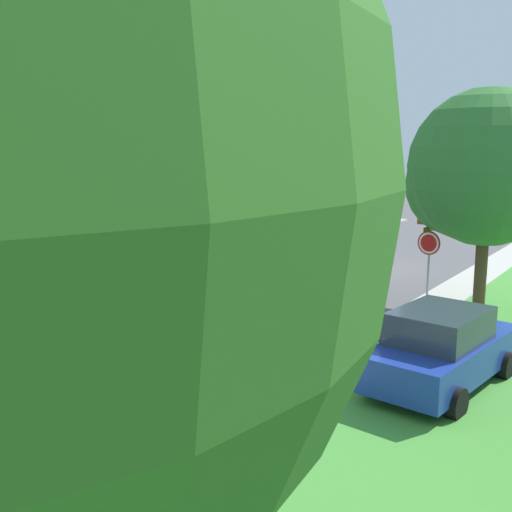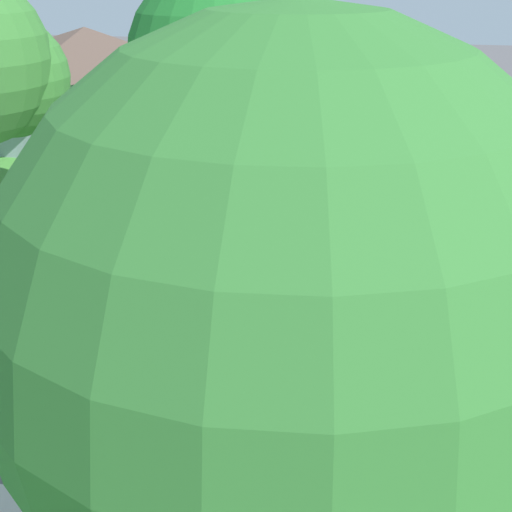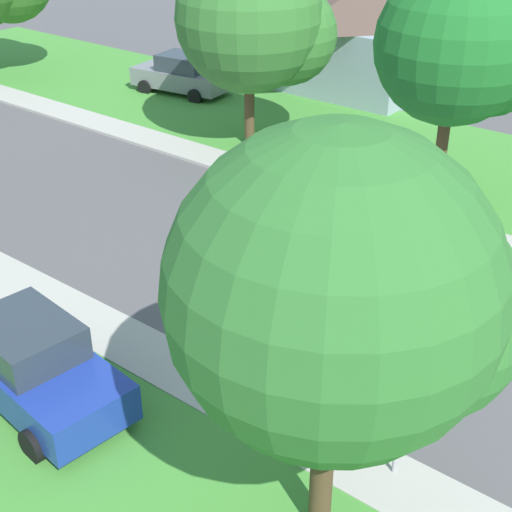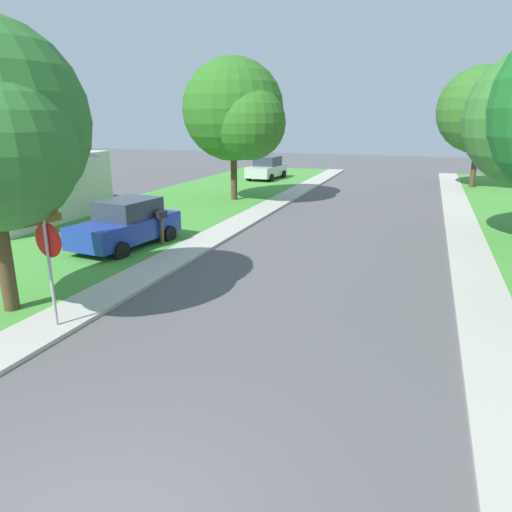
{
  "view_description": "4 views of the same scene",
  "coord_description": "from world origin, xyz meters",
  "px_view_note": "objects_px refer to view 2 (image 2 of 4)",
  "views": [
    {
      "loc": [
        -10.94,
        23.71,
        5.23
      ],
      "look_at": [
        0.75,
        6.59,
        1.4
      ],
      "focal_mm": 43.91,
      "sensor_mm": 36.0,
      "label": 1
    },
    {
      "loc": [
        -10.79,
        4.1,
        6.94
      ],
      "look_at": [
        1.99,
        7.07,
        1.4
      ],
      "focal_mm": 48.48,
      "sensor_mm": 36.0,
      "label": 2
    },
    {
      "loc": [
        -13.28,
        0.58,
        9.58
      ],
      "look_at": [
        -1.77,
        9.68,
        1.4
      ],
      "focal_mm": 51.7,
      "sensor_mm": 36.0,
      "label": 3
    },
    {
      "loc": [
        3.02,
        -3.11,
        4.56
      ],
      "look_at": [
        -0.63,
        7.01,
        1.4
      ],
      "focal_mm": 32.99,
      "sensor_mm": 36.0,
      "label": 4
    }
  ],
  "objects_px": {
    "stop_sign_far_corner": "(347,455)",
    "house_right_setback": "(89,82)",
    "tree_across_left": "(318,321)",
    "tree_sidewalk_mid": "(227,64)"
  },
  "relations": [
    {
      "from": "stop_sign_far_corner",
      "to": "house_right_setback",
      "type": "distance_m",
      "value": 24.9
    },
    {
      "from": "tree_across_left",
      "to": "house_right_setback",
      "type": "height_order",
      "value": "tree_across_left"
    },
    {
      "from": "tree_sidewalk_mid",
      "to": "tree_across_left",
      "type": "bearing_deg",
      "value": -161.54
    },
    {
      "from": "tree_across_left",
      "to": "house_right_setback",
      "type": "xyz_separation_m",
      "value": [
        22.56,
        13.02,
        -1.94
      ]
    },
    {
      "from": "stop_sign_far_corner",
      "to": "tree_sidewalk_mid",
      "type": "bearing_deg",
      "value": 21.56
    },
    {
      "from": "stop_sign_far_corner",
      "to": "house_right_setback",
      "type": "relative_size",
      "value": 0.31
    },
    {
      "from": "house_right_setback",
      "to": "stop_sign_far_corner",
      "type": "bearing_deg",
      "value": -147.94
    },
    {
      "from": "stop_sign_far_corner",
      "to": "tree_across_left",
      "type": "distance_m",
      "value": 2.84
    },
    {
      "from": "stop_sign_far_corner",
      "to": "house_right_setback",
      "type": "height_order",
      "value": "house_right_setback"
    },
    {
      "from": "tree_sidewalk_mid",
      "to": "tree_across_left",
      "type": "height_order",
      "value": "tree_sidewalk_mid"
    }
  ]
}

